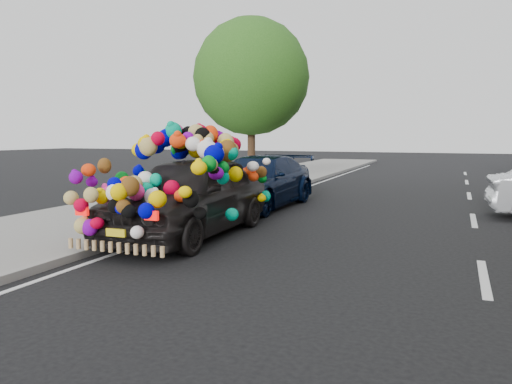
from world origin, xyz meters
TOP-DOWN VIEW (x-y plane):
  - ground at (0.00, 0.00)m, footprint 100.00×100.00m
  - sidewalk at (-4.30, 0.00)m, footprint 4.00×60.00m
  - kerb at (-2.35, 0.00)m, footprint 0.15×60.00m
  - lane_markings at (3.60, 0.00)m, footprint 6.00×50.00m
  - tree_near_sidewalk at (-3.80, 9.50)m, footprint 4.20×4.20m
  - plush_art_car at (-1.64, 1.10)m, footprint 2.31×4.85m
  - navy_sedan at (-1.80, 5.14)m, footprint 2.14×4.87m

SIDE VIEW (x-z plane):
  - ground at x=0.00m, z-range 0.00..0.00m
  - lane_markings at x=3.60m, z-range 0.00..0.01m
  - sidewalk at x=-4.30m, z-range 0.00..0.12m
  - kerb at x=-2.35m, z-range 0.00..0.13m
  - navy_sedan at x=-1.80m, z-range 0.00..1.39m
  - plush_art_car at x=-1.64m, z-range 0.03..2.25m
  - tree_near_sidewalk at x=-3.80m, z-range 0.96..7.09m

